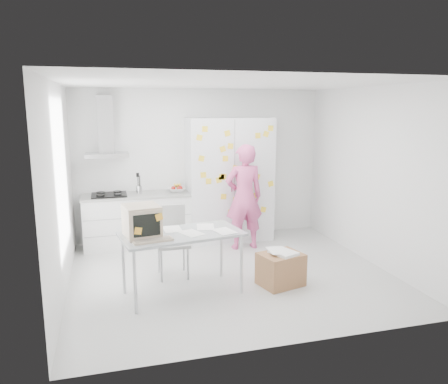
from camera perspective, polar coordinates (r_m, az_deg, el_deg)
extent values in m
cube|color=silver|center=(6.46, 0.90, -10.74)|extent=(4.50, 4.00, 0.02)
cube|color=white|center=(8.00, -3.04, 3.61)|extent=(4.50, 0.02, 2.70)
cube|color=white|center=(5.88, -20.64, 0.17)|extent=(0.02, 4.00, 2.70)
cube|color=white|center=(7.04, 18.84, 1.99)|extent=(0.02, 4.00, 2.70)
cube|color=white|center=(6.00, 0.98, 14.04)|extent=(4.50, 4.00, 0.02)
cube|color=white|center=(7.72, -11.25, -3.76)|extent=(1.80, 0.60, 0.88)
cube|color=gray|center=(7.39, -11.12, -3.30)|extent=(1.76, 0.01, 0.01)
cube|color=gray|center=(7.47, -11.04, -5.38)|extent=(1.76, 0.01, 0.01)
cube|color=#9E9E99|center=(7.62, -11.38, -0.41)|extent=(1.84, 0.63, 0.04)
cube|color=black|center=(7.60, -14.77, -0.40)|extent=(0.58, 0.50, 0.03)
cylinder|color=black|center=(7.48, -15.84, -0.40)|extent=(0.14, 0.14, 0.02)
cylinder|color=black|center=(7.48, -13.70, -0.29)|extent=(0.14, 0.14, 0.02)
cylinder|color=black|center=(7.71, -15.83, -0.06)|extent=(0.14, 0.14, 0.02)
cylinder|color=black|center=(7.71, -13.75, 0.05)|extent=(0.14, 0.14, 0.02)
cylinder|color=silver|center=(7.61, -11.03, 0.27)|extent=(0.10, 0.10, 0.14)
cylinder|color=black|center=(7.60, -11.17, 1.02)|extent=(0.01, 0.01, 0.30)
cylinder|color=black|center=(7.58, -10.91, 1.01)|extent=(0.01, 0.01, 0.30)
cylinder|color=black|center=(7.61, -11.03, 1.04)|extent=(0.01, 0.01, 0.30)
cube|color=black|center=(7.57, -11.22, 2.21)|extent=(0.05, 0.01, 0.07)
imported|color=white|center=(7.68, -6.18, 0.28)|extent=(0.31, 0.31, 0.08)
sphere|color=#B2140F|center=(7.69, -6.65, 0.48)|extent=(0.08, 0.08, 0.08)
sphere|color=#B2140F|center=(7.63, -5.91, 0.42)|extent=(0.08, 0.08, 0.08)
sphere|color=#B2140F|center=(7.73, -5.72, 0.56)|extent=(0.08, 0.08, 0.08)
cylinder|color=yellow|center=(7.69, -6.37, 0.83)|extent=(0.09, 0.17, 0.10)
cylinder|color=yellow|center=(7.69, -6.18, 0.84)|extent=(0.04, 0.17, 0.10)
cylinder|color=yellow|center=(7.69, -6.00, 0.85)|extent=(0.08, 0.17, 0.10)
cube|color=silver|center=(7.55, -15.03, 4.70)|extent=(0.70, 0.48, 0.07)
cube|color=silver|center=(7.63, -15.22, 8.53)|extent=(0.26, 0.24, 0.95)
cube|color=silver|center=(7.83, 0.70, 1.61)|extent=(1.50, 0.65, 2.20)
cube|color=slate|center=(7.52, 1.39, 1.21)|extent=(0.01, 0.01, 2.16)
cube|color=silver|center=(7.50, 0.97, 1.18)|extent=(0.02, 0.02, 0.30)
cube|color=silver|center=(7.53, 1.85, 1.22)|extent=(0.02, 0.02, 0.30)
cube|color=yellow|center=(7.55, 4.45, 7.36)|extent=(0.10, 0.00, 0.10)
cube|color=yellow|center=(7.60, 5.52, 7.55)|extent=(0.12, 0.00, 0.12)
cube|color=yellow|center=(7.74, 6.13, 1.08)|extent=(0.12, 0.00, 0.12)
cube|color=yellow|center=(7.44, -0.33, 1.98)|extent=(0.10, 0.00, 0.10)
cube|color=yellow|center=(7.48, 1.49, 3.13)|extent=(0.12, 0.00, 0.12)
cube|color=yellow|center=(7.68, 4.07, -0.46)|extent=(0.12, 0.00, 0.12)
cube|color=yellow|center=(7.51, -0.06, -0.60)|extent=(0.10, 0.00, 0.10)
cube|color=yellow|center=(7.39, 0.45, 7.68)|extent=(0.12, 0.00, 0.12)
cube|color=yellow|center=(7.60, 2.05, -0.92)|extent=(0.12, 0.00, 0.12)
cube|color=yellow|center=(7.63, 4.34, 2.02)|extent=(0.12, 0.00, 0.12)
cube|color=yellow|center=(7.64, 3.46, 0.12)|extent=(0.10, 0.00, 0.10)
cube|color=yellow|center=(7.39, -0.17, 5.63)|extent=(0.12, 0.00, 0.12)
cube|color=yellow|center=(7.40, -2.03, 1.42)|extent=(0.10, 0.00, 0.10)
cube|color=yellow|center=(7.36, -2.72, 2.24)|extent=(0.10, 0.00, 0.10)
cube|color=yellow|center=(7.28, -3.24, 7.11)|extent=(0.11, 0.00, 0.11)
cube|color=yellow|center=(7.61, 0.87, -2.62)|extent=(0.10, 0.00, 0.10)
cube|color=yellow|center=(7.45, -0.07, 2.03)|extent=(0.11, 0.00, 0.11)
cube|color=yellow|center=(7.79, 5.16, -2.29)|extent=(0.11, 0.00, 0.11)
cube|color=yellow|center=(7.63, 6.12, 8.29)|extent=(0.10, 0.00, 0.10)
cube|color=yellow|center=(7.41, 0.17, 4.39)|extent=(0.10, 0.00, 0.10)
cube|color=yellow|center=(7.44, -0.69, 1.57)|extent=(0.11, 0.00, 0.11)
cube|color=yellow|center=(7.69, 2.66, -3.01)|extent=(0.10, 0.00, 0.10)
cube|color=yellow|center=(7.29, -2.50, 8.22)|extent=(0.10, 0.00, 0.10)
cube|color=yellow|center=(7.31, -2.97, 4.40)|extent=(0.12, 0.00, 0.12)
cube|color=yellow|center=(7.68, 3.57, -1.13)|extent=(0.11, 0.00, 0.11)
cube|color=yellow|center=(7.42, 0.85, 6.02)|extent=(0.11, 0.00, 0.11)
cube|color=yellow|center=(7.57, 3.34, 2.65)|extent=(0.11, 0.00, 0.11)
cube|color=yellow|center=(7.58, 1.52, -1.03)|extent=(0.11, 0.00, 0.11)
imported|color=#DB5591|center=(7.36, 2.64, -0.66)|extent=(0.66, 0.44, 1.79)
cube|color=#A1A8AB|center=(5.59, -5.53, -5.50)|extent=(1.62, 1.00, 0.03)
cylinder|color=#B6B7BB|center=(5.26, -11.55, -11.51)|extent=(0.04, 0.04, 0.78)
cylinder|color=#B6B7BB|center=(5.71, 2.27, -9.46)|extent=(0.04, 0.04, 0.78)
cylinder|color=#B6B7BB|center=(5.83, -13.01, -9.28)|extent=(0.04, 0.04, 0.78)
cylinder|color=#B6B7BB|center=(6.24, -0.37, -7.63)|extent=(0.04, 0.04, 0.78)
cube|color=#CBB497|center=(5.48, -10.69, -3.70)|extent=(0.48, 0.50, 0.39)
cube|color=#CBB497|center=(5.27, -10.07, -4.28)|extent=(0.39, 0.08, 0.35)
cube|color=black|center=(5.26, -10.04, -4.31)|extent=(0.32, 0.06, 0.27)
cube|color=yellow|center=(5.24, -11.15, -5.02)|extent=(0.10, 0.02, 0.10)
cube|color=yellow|center=(5.27, -8.46, -3.26)|extent=(0.10, 0.02, 0.10)
cube|color=#CBB497|center=(5.28, -9.28, -6.26)|extent=(0.50, 0.24, 0.03)
cube|color=gray|center=(5.28, -9.29, -6.10)|extent=(0.45, 0.19, 0.01)
cube|color=white|center=(5.57, -4.30, -5.36)|extent=(0.34, 0.39, 0.00)
cube|color=white|center=(5.83, -2.44, -4.56)|extent=(0.28, 0.36, 0.00)
cube|color=white|center=(5.63, 0.03, -5.11)|extent=(0.30, 0.37, 0.00)
cube|color=white|center=(5.76, -6.76, -4.82)|extent=(0.23, 0.33, 0.00)
cube|color=#A7A7A5|center=(6.26, -6.73, -6.72)|extent=(0.46, 0.46, 0.04)
cube|color=#A7A7A5|center=(6.38, -7.02, -3.87)|extent=(0.43, 0.04, 0.50)
cylinder|color=#A2A3A7|center=(6.15, -8.17, -9.58)|extent=(0.03, 0.03, 0.46)
cylinder|color=#A2A3A7|center=(6.19, -4.75, -9.36)|extent=(0.03, 0.03, 0.46)
cylinder|color=#A2A3A7|center=(6.49, -8.50, -8.46)|extent=(0.03, 0.03, 0.46)
cylinder|color=#A2A3A7|center=(6.53, -5.27, -8.26)|extent=(0.03, 0.03, 0.46)
cube|color=#9F6E45|center=(6.06, 7.41, -9.98)|extent=(0.65, 0.57, 0.44)
cube|color=white|center=(5.98, 7.77, -7.85)|extent=(0.38, 0.43, 0.04)
cube|color=white|center=(5.99, 6.96, -7.57)|extent=(0.25, 0.34, 0.00)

